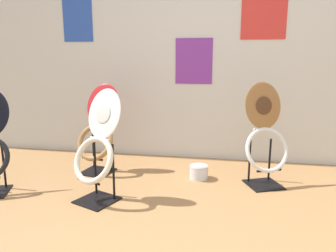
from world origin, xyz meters
name	(u,v)px	position (x,y,z in m)	size (l,w,h in m)	color
wall_back	(221,37)	(0.00, 2.16, 1.30)	(8.00, 0.07, 2.60)	silver
toilet_seat_display_white_plain	(97,150)	(-0.87, 0.89, 0.41)	(0.44, 0.42, 0.87)	black
toilet_seat_display_woodgrain	(265,140)	(0.42, 1.45, 0.41)	(0.43, 0.38, 0.89)	black
toilet_seat_display_crimson_swirl	(98,131)	(-1.12, 1.52, 0.40)	(0.42, 0.43, 0.85)	black
paint_can	(199,171)	(-0.14, 1.49, 0.07)	(0.17, 0.17, 0.13)	silver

